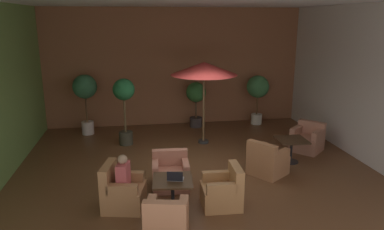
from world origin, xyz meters
TOP-DOWN VIEW (x-y plane):
  - ground_plane at (0.00, 0.00)m, footprint 9.07×8.49m
  - wall_back_brick at (0.00, 4.20)m, footprint 9.07×0.08m
  - wall_right_plain at (4.50, 0.00)m, footprint 0.08×8.49m
  - ceiling_slab at (0.00, 0.00)m, footprint 9.07×8.49m
  - cafe_table_front_left at (-0.77, -1.96)m, footprint 0.84×0.84m
  - armchair_front_left_north at (-1.77, -1.75)m, footprint 0.92×0.91m
  - armchair_front_left_east at (-0.99, -2.95)m, footprint 0.86×0.87m
  - armchair_front_left_south at (0.24, -2.00)m, footprint 0.79×0.75m
  - armchair_front_left_west at (-0.71, -0.95)m, footprint 0.85×0.83m
  - cafe_table_front_right at (2.58, 0.00)m, footprint 0.78×0.78m
  - armchair_front_right_north at (3.41, 0.76)m, footprint 1.10×1.10m
  - armchair_front_right_east at (1.67, -0.66)m, footprint 1.07×1.08m
  - patio_umbrella_tall_red at (0.59, 1.89)m, footprint 1.96×1.96m
  - potted_tree_left_corner at (-1.75, 2.13)m, footprint 0.64×0.64m
  - potted_tree_mid_left at (-3.00, 3.38)m, footprint 0.77×0.77m
  - potted_tree_mid_right at (0.66, 3.64)m, footprint 0.69×0.69m
  - potted_tree_right_corner at (2.88, 3.64)m, footprint 0.79×0.79m
  - patron_blue_shirt at (-1.73, -1.76)m, footprint 0.29×0.43m
  - iced_drink_cup at (-0.82, -1.86)m, footprint 0.08×0.08m
  - open_laptop at (-0.72, -2.00)m, footprint 0.36×0.30m

SIDE VIEW (x-z plane):
  - ground_plane at x=0.00m, z-range -0.02..0.00m
  - armchair_front_left_west at x=-0.71m, z-range -0.10..0.69m
  - armchair_front_left_south at x=0.24m, z-range -0.11..0.74m
  - armchair_front_right_north at x=3.41m, z-range -0.09..0.72m
  - armchair_front_left_east at x=-0.99m, z-range -0.09..0.73m
  - armchair_front_right_east at x=1.67m, z-range -0.11..0.76m
  - armchair_front_left_north at x=-1.77m, z-range -0.13..0.80m
  - cafe_table_front_right at x=2.58m, z-range 0.17..0.80m
  - cafe_table_front_left at x=-0.77m, z-range 0.19..0.82m
  - open_laptop at x=-0.72m, z-range 0.59..0.79m
  - iced_drink_cup at x=-0.82m, z-range 0.63..0.74m
  - patron_blue_shirt at x=-1.73m, z-range 0.40..1.09m
  - potted_tree_mid_right at x=0.66m, z-range 0.27..1.85m
  - potted_tree_right_corner at x=2.88m, z-range 0.36..2.12m
  - potted_tree_left_corner at x=-1.75m, z-range 0.37..2.38m
  - potted_tree_mid_left at x=-3.00m, z-range 0.43..2.40m
  - wall_back_brick at x=0.00m, z-range 0.00..4.07m
  - wall_right_plain at x=4.50m, z-range 0.00..4.07m
  - patio_umbrella_tall_red at x=0.59m, z-range 1.03..3.50m
  - ceiling_slab at x=0.00m, z-range 4.07..4.13m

